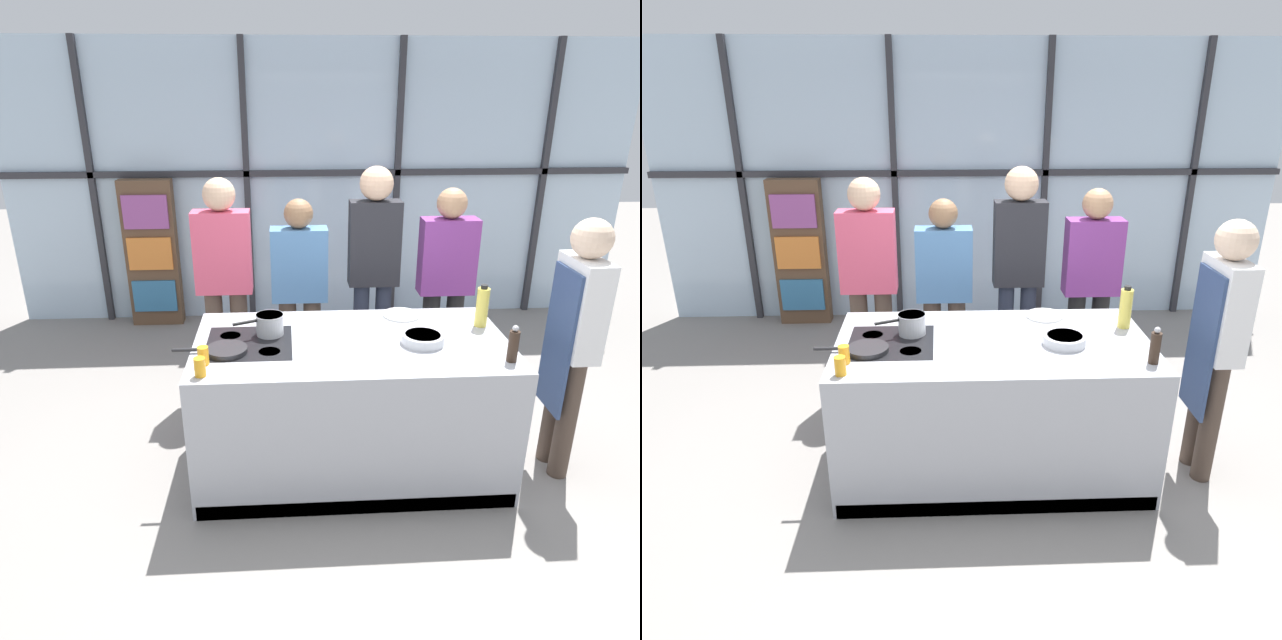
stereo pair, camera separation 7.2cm
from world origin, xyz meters
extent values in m
plane|color=gray|center=(0.00, 0.00, 0.00)|extent=(18.00, 18.00, 0.00)
cube|color=silver|center=(0.00, 2.77, 1.40)|extent=(6.40, 0.04, 2.80)
cube|color=#2D2D33|center=(0.00, 2.72, 1.54)|extent=(6.40, 0.06, 0.06)
cube|color=#2D2D33|center=(-2.30, 2.72, 1.40)|extent=(0.06, 0.06, 2.80)
cube|color=#2D2D33|center=(-0.77, 2.72, 1.40)|extent=(0.06, 0.06, 2.80)
cube|color=#2D2D33|center=(0.77, 2.72, 1.40)|extent=(0.06, 0.06, 2.80)
cube|color=#2D2D33|center=(2.30, 2.72, 1.40)|extent=(0.06, 0.06, 2.80)
cube|color=brown|center=(-1.76, 2.59, 0.76)|extent=(0.52, 0.16, 1.51)
cube|color=teal|center=(-1.76, 2.49, 0.33)|extent=(0.44, 0.03, 0.33)
cube|color=orange|center=(-1.76, 2.49, 0.79)|extent=(0.44, 0.03, 0.33)
cube|color=#994C93|center=(-1.76, 2.49, 1.21)|extent=(0.44, 0.03, 0.33)
cube|color=#A8AAB2|center=(0.00, 0.00, 0.45)|extent=(1.93, 1.03, 0.90)
cube|color=black|center=(-0.63, 0.00, 0.89)|extent=(0.52, 0.52, 0.01)
cube|color=black|center=(0.00, -0.50, 0.05)|extent=(1.90, 0.03, 0.10)
cylinder|color=#38383D|center=(-0.75, -0.12, 0.90)|extent=(0.13, 0.13, 0.01)
cylinder|color=#38383D|center=(-0.50, -0.12, 0.90)|extent=(0.13, 0.13, 0.01)
cylinder|color=#38383D|center=(-0.75, 0.12, 0.90)|extent=(0.13, 0.13, 0.01)
cylinder|color=#38383D|center=(-0.50, 0.12, 0.90)|extent=(0.13, 0.13, 0.01)
cylinder|color=#47382D|center=(1.34, -0.21, 0.42)|extent=(0.12, 0.12, 0.83)
cylinder|color=#47382D|center=(1.34, -0.04, 0.42)|extent=(0.12, 0.12, 0.83)
cube|color=white|center=(1.34, -0.13, 1.13)|extent=(0.17, 0.38, 0.60)
sphere|color=beige|center=(1.34, -0.13, 1.55)|extent=(0.23, 0.23, 0.23)
cube|color=navy|center=(1.25, -0.13, 0.92)|extent=(0.02, 0.33, 0.92)
cylinder|color=#47382D|center=(-0.77, 1.05, 0.44)|extent=(0.14, 0.14, 0.87)
cylinder|color=#47382D|center=(-0.97, 1.05, 0.44)|extent=(0.14, 0.14, 0.87)
cube|color=#DB4C6B|center=(-0.87, 1.05, 1.18)|extent=(0.43, 0.19, 0.63)
sphere|color=#D8AD8C|center=(-0.87, 1.05, 1.62)|extent=(0.24, 0.24, 0.24)
cylinder|color=#47382D|center=(-0.19, 1.05, 0.40)|extent=(0.14, 0.14, 0.79)
cylinder|color=#47382D|center=(-0.39, 1.05, 0.40)|extent=(0.14, 0.14, 0.79)
cube|color=#4C7AAD|center=(-0.29, 1.05, 1.08)|extent=(0.43, 0.20, 0.57)
sphere|color=#8C6647|center=(-0.29, 1.05, 1.47)|extent=(0.22, 0.22, 0.22)
cylinder|color=#232838|center=(0.38, 1.05, 0.45)|extent=(0.13, 0.13, 0.91)
cylinder|color=#232838|center=(0.20, 1.05, 0.45)|extent=(0.13, 0.13, 0.91)
cube|color=#232328|center=(0.29, 1.05, 1.23)|extent=(0.39, 0.18, 0.65)
sphere|color=#D8AD8C|center=(0.29, 1.05, 1.69)|extent=(0.25, 0.25, 0.25)
cylinder|color=black|center=(0.97, 1.05, 0.41)|extent=(0.14, 0.14, 0.83)
cylinder|color=black|center=(0.77, 1.05, 0.41)|extent=(0.14, 0.14, 0.83)
cube|color=#7A3384|center=(0.87, 1.05, 1.12)|extent=(0.43, 0.20, 0.59)
sphere|color=tan|center=(0.87, 1.05, 1.54)|extent=(0.23, 0.23, 0.23)
cylinder|color=#232326|center=(-0.75, -0.12, 0.91)|extent=(0.24, 0.24, 0.03)
cylinder|color=#B26B2D|center=(-0.75, -0.12, 0.93)|extent=(0.19, 0.19, 0.01)
cylinder|color=#232326|center=(-0.97, -0.12, 0.92)|extent=(0.20, 0.02, 0.02)
cylinder|color=silver|center=(-0.50, 0.12, 0.97)|extent=(0.17, 0.17, 0.13)
cylinder|color=silver|center=(-0.50, 0.12, 1.03)|extent=(0.18, 0.18, 0.01)
cylinder|color=black|center=(-0.65, 0.06, 1.01)|extent=(0.15, 0.08, 0.02)
cylinder|color=white|center=(0.39, 0.39, 0.91)|extent=(0.25, 0.25, 0.01)
cylinder|color=silver|center=(0.43, -0.07, 0.93)|extent=(0.26, 0.26, 0.06)
cylinder|color=#4C4C51|center=(0.43, -0.07, 0.95)|extent=(0.21, 0.21, 0.01)
cylinder|color=#E0CC4C|center=(0.87, 0.18, 1.03)|extent=(0.08, 0.08, 0.26)
cylinder|color=black|center=(0.87, 0.18, 1.17)|extent=(0.04, 0.04, 0.02)
cylinder|color=#332319|center=(0.88, -0.34, 0.99)|extent=(0.06, 0.06, 0.18)
sphere|color=#B2B2B7|center=(0.88, -0.34, 1.10)|extent=(0.04, 0.04, 0.04)
cylinder|color=orange|center=(-0.87, -0.41, 0.95)|extent=(0.06, 0.06, 0.11)
cylinder|color=orange|center=(-0.87, -0.27, 0.95)|extent=(0.06, 0.06, 0.11)
camera|label=1|loc=(-0.39, -3.18, 2.35)|focal=32.00mm
camera|label=2|loc=(-0.32, -3.19, 2.35)|focal=32.00mm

